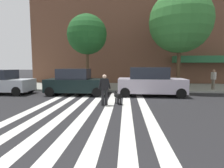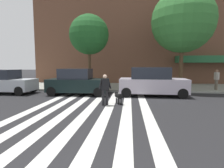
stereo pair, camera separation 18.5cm
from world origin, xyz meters
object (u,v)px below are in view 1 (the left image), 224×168
parked_car_third_in_line (150,82)px  dog_on_leash (118,96)px  pedestrian_dog_walker (104,88)px  pedestrian_bystander (213,78)px  street_tree_middle (180,22)px  parked_car_near_curb (0,82)px  parked_car_behind_first (76,82)px  street_tree_nearest (87,35)px

parked_car_third_in_line → dog_on_leash: size_ratio=5.04×
parked_car_third_in_line → pedestrian_dog_walker: (-2.84, -3.28, -0.03)m
dog_on_leash → pedestrian_bystander: (7.58, 5.44, 0.63)m
street_tree_middle → pedestrian_bystander: (2.64, -0.65, -4.68)m
pedestrian_dog_walker → pedestrian_bystander: pedestrian_bystander is taller
street_tree_middle → pedestrian_bystander: street_tree_middle is taller
street_tree_middle → pedestrian_bystander: bearing=-13.9°
parked_car_third_in_line → pedestrian_bystander: parked_car_third_in_line is taller
parked_car_third_in_line → dog_on_leash: 3.62m
dog_on_leash → parked_car_near_curb: bearing=162.2°
dog_on_leash → street_tree_middle: bearing=50.9°
parked_car_behind_first → pedestrian_bystander: parked_car_behind_first is taller
dog_on_leash → pedestrian_dog_walker: bearing=-148.3°
parked_car_behind_first → parked_car_third_in_line: parked_car_third_in_line is taller
pedestrian_dog_walker → dog_on_leash: size_ratio=1.80×
street_tree_middle → dog_on_leash: (-4.95, -6.09, -5.31)m
parked_car_behind_first → pedestrian_dog_walker: 4.10m
street_tree_nearest → street_tree_middle: size_ratio=0.76×
parked_car_behind_first → parked_car_third_in_line: bearing=0.0°
street_tree_nearest → pedestrian_dog_walker: street_tree_nearest is taller
dog_on_leash → pedestrian_bystander: size_ratio=0.56×
pedestrian_dog_walker → parked_car_behind_first: bearing=126.8°
parked_car_behind_first → pedestrian_bystander: 11.03m
street_tree_nearest → dog_on_leash: bearing=-63.1°
parked_car_near_curb → pedestrian_dog_walker: (8.23, -3.28, 0.06)m
street_tree_nearest → pedestrian_dog_walker: 7.50m
parked_car_behind_first → street_tree_middle: (8.08, 3.23, 4.86)m
street_tree_nearest → pedestrian_dog_walker: bearing=-70.2°
street_tree_nearest → dog_on_leash: street_tree_nearest is taller
parked_car_third_in_line → pedestrian_bystander: bearing=25.4°
dog_on_leash → pedestrian_bystander: bearing=35.6°
parked_car_near_curb → street_tree_nearest: (6.04, 2.80, 3.86)m
parked_car_third_in_line → pedestrian_bystander: 6.00m
parked_car_behind_first → dog_on_leash: (3.14, -2.86, -0.45)m
parked_car_behind_first → street_tree_middle: street_tree_middle is taller
parked_car_near_curb → street_tree_nearest: street_tree_nearest is taller
pedestrian_dog_walker → pedestrian_bystander: (8.26, 5.86, 0.15)m
parked_car_near_curb → parked_car_third_in_line: 11.07m
street_tree_nearest → street_tree_middle: street_tree_middle is taller
street_tree_nearest → parked_car_near_curb: bearing=-155.1°
parked_car_third_in_line → pedestrian_dog_walker: 4.34m
pedestrian_dog_walker → street_tree_nearest: bearing=109.8°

